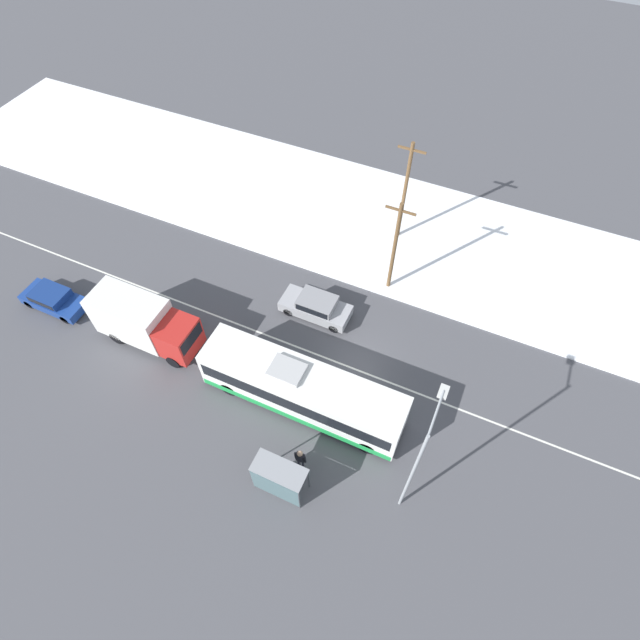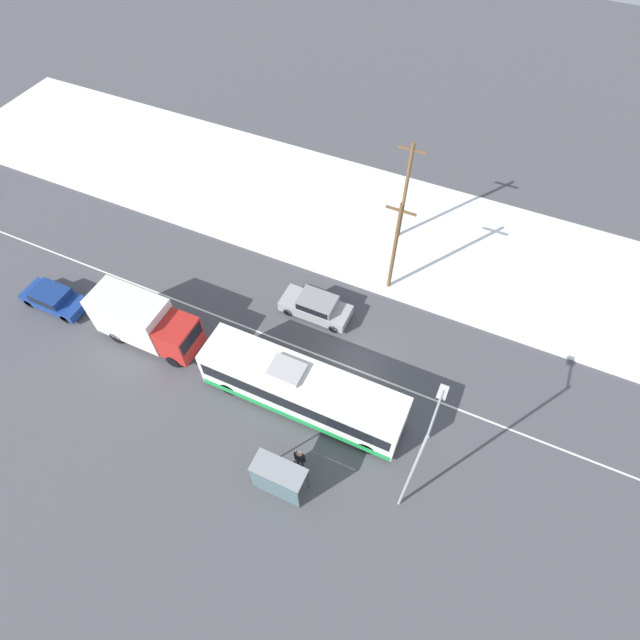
# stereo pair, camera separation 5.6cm
# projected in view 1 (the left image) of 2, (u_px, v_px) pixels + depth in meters

# --- Properties ---
(ground_plane) EXTENTS (120.00, 120.00, 0.00)m
(ground_plane) POSITION_uv_depth(u_px,v_px,m) (356.00, 369.00, 29.30)
(ground_plane) COLOR #4C4C51
(snow_lot) EXTENTS (80.00, 12.18, 0.12)m
(snow_lot) POSITION_uv_depth(u_px,v_px,m) (418.00, 237.00, 35.74)
(snow_lot) COLOR white
(snow_lot) RESTS_ON ground_plane
(lane_marking_center) EXTENTS (60.00, 0.12, 0.00)m
(lane_marking_center) POSITION_uv_depth(u_px,v_px,m) (356.00, 369.00, 29.30)
(lane_marking_center) COLOR silver
(lane_marking_center) RESTS_ON ground_plane
(city_bus) EXTENTS (11.31, 2.57, 3.14)m
(city_bus) POSITION_uv_depth(u_px,v_px,m) (302.00, 390.00, 26.77)
(city_bus) COLOR white
(city_bus) RESTS_ON ground_plane
(box_truck) EXTENTS (6.41, 2.30, 3.29)m
(box_truck) POSITION_uv_depth(u_px,v_px,m) (144.00, 321.00, 29.16)
(box_truck) COLOR silver
(box_truck) RESTS_ON ground_plane
(sedan_car) EXTENTS (4.42, 1.80, 1.50)m
(sedan_car) POSITION_uv_depth(u_px,v_px,m) (316.00, 306.00, 31.07)
(sedan_car) COLOR #9E9EA3
(sedan_car) RESTS_ON ground_plane
(parked_car_near_truck) EXTENTS (4.23, 1.80, 1.34)m
(parked_car_near_truck) POSITION_uv_depth(u_px,v_px,m) (53.00, 298.00, 31.53)
(parked_car_near_truck) COLOR navy
(parked_car_near_truck) RESTS_ON ground_plane
(pedestrian_at_stop) EXTENTS (0.65, 0.29, 1.79)m
(pedestrian_at_stop) POSITION_uv_depth(u_px,v_px,m) (300.00, 458.00, 24.98)
(pedestrian_at_stop) COLOR #23232D
(pedestrian_at_stop) RESTS_ON ground_plane
(bus_shelter) EXTENTS (2.63, 1.20, 2.40)m
(bus_shelter) POSITION_uv_depth(u_px,v_px,m) (277.00, 480.00, 23.74)
(bus_shelter) COLOR gray
(bus_shelter) RESTS_ON ground_plane
(streetlamp) EXTENTS (0.36, 2.48, 8.23)m
(streetlamp) POSITION_uv_depth(u_px,v_px,m) (418.00, 457.00, 20.86)
(streetlamp) COLOR #9EA3A8
(streetlamp) RESTS_ON ground_plane
(utility_pole_roadside) EXTENTS (1.80, 0.24, 7.05)m
(utility_pole_roadside) POSITION_uv_depth(u_px,v_px,m) (395.00, 247.00, 30.10)
(utility_pole_roadside) COLOR brown
(utility_pole_roadside) RESTS_ON ground_plane
(utility_pole_snowlot) EXTENTS (1.80, 0.24, 7.66)m
(utility_pole_snowlot) POSITION_uv_depth(u_px,v_px,m) (405.00, 191.00, 32.67)
(utility_pole_snowlot) COLOR brown
(utility_pole_snowlot) RESTS_ON ground_plane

